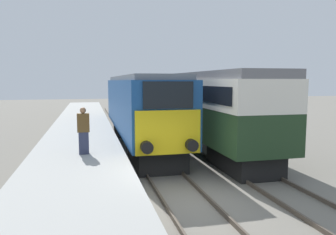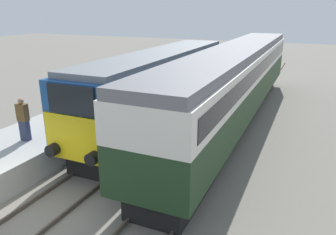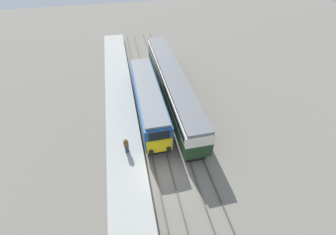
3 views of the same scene
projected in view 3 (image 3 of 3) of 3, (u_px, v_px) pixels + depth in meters
name	position (u px, v px, depth m)	size (l,w,h in m)	color
ground_plane	(165.00, 178.00, 20.58)	(120.00, 120.00, 0.00)	slate
platform_left	(122.00, 122.00, 25.57)	(3.50, 50.00, 1.03)	#A8A8A3
rails_near_track	(155.00, 139.00, 24.20)	(1.51, 60.00, 0.14)	#4C4238
rails_far_track	(186.00, 134.00, 24.75)	(1.50, 60.00, 0.14)	#4C4238
locomotive	(148.00, 99.00, 25.94)	(2.70, 14.36, 4.00)	black
passenger_carriage	(172.00, 83.00, 28.01)	(2.75, 21.64, 4.16)	black
person_on_platform	(126.00, 146.00, 21.04)	(0.44, 0.26, 1.74)	#2D334C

